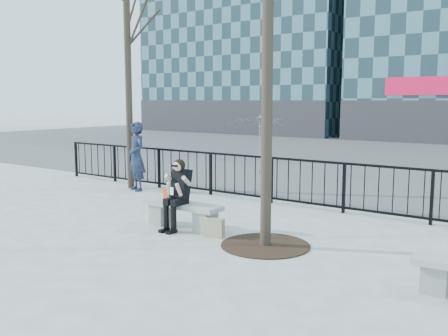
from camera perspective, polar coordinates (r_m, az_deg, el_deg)
The scene contains 11 objects.
ground at distance 9.64m, azimuth -4.74°, elevation -6.83°, with size 120.00×120.00×0.00m, color gray.
street_surface at distance 23.04m, azimuth 20.20°, elevation 1.27°, with size 60.00×23.00×0.01m, color #474747.
railing at distance 11.92m, azimuth 4.61°, elevation -1.29°, with size 14.00×0.06×1.10m.
tree_left at distance 14.11m, azimuth -11.08°, elevation 17.58°, with size 2.80×2.80×6.50m.
tree_grate at distance 8.49m, azimuth 4.75°, elevation -8.78°, with size 1.50×1.50×0.02m, color black.
bench_main at distance 9.57m, azimuth -4.76°, elevation -5.09°, with size 1.65×0.46×0.49m.
seated_woman at distance 9.37m, azimuth -5.42°, elevation -3.06°, with size 0.50×0.64×1.34m.
handbag at distance 9.74m, azimuth -6.23°, elevation -3.00°, with size 0.30×0.14×0.25m, color #A23A14.
shopping_bag at distance 8.92m, azimuth -1.14°, elevation -6.86°, with size 0.37×0.13×0.35m, color tan.
standing_man at distance 13.55m, azimuth -9.99°, elevation 1.30°, with size 0.68×0.44×1.85m, color black.
vendor_umbrella at distance 16.51m, azimuth 4.04°, elevation 2.78°, with size 2.16×2.21×1.98m, color gold.
Camera 1 is at (6.06, -7.09, 2.43)m, focal length 40.00 mm.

